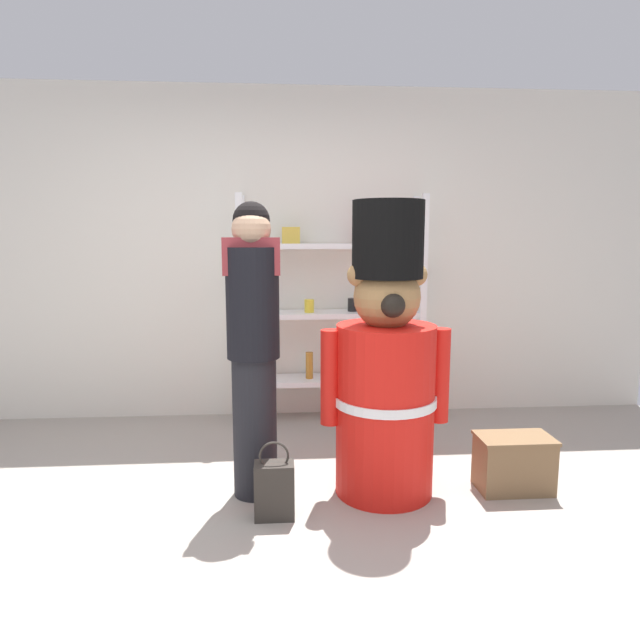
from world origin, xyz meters
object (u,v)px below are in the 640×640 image
Objects in this scene: person_shopper at (253,342)px; shopping_bag at (274,489)px; teddy_bear_guard at (386,371)px; merchandise_shelf at (332,309)px; display_crate at (514,463)px.

person_shopper is 3.95× the size of shopping_bag.
person_shopper is at bearing 177.91° from teddy_bear_guard.
teddy_bear_guard is 0.87m from shopping_bag.
merchandise_shelf reaches higher than person_shopper.
merchandise_shelf is 4.26× the size of shopping_bag.
merchandise_shelf is 1.07× the size of teddy_bear_guard.
teddy_bear_guard is 1.00× the size of person_shopper.
display_crate is at bearing 9.12° from shopping_bag.
display_crate is (1.48, -0.07, -0.72)m from person_shopper.
display_crate is (0.75, -0.04, -0.55)m from teddy_bear_guard.
merchandise_shelf reaches higher than shopping_bag.
shopping_bag is 0.97× the size of display_crate.
teddy_bear_guard reaches higher than display_crate.
person_shopper is at bearing 110.77° from shopping_bag.
shopping_bag is at bearing -170.88° from display_crate.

